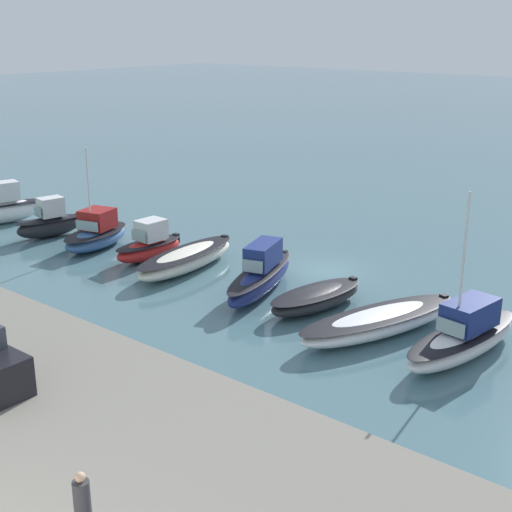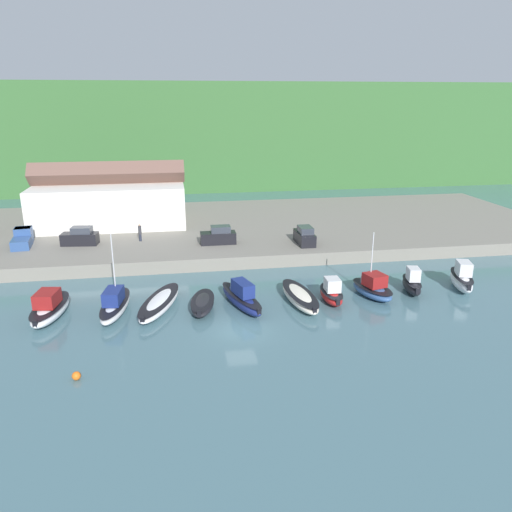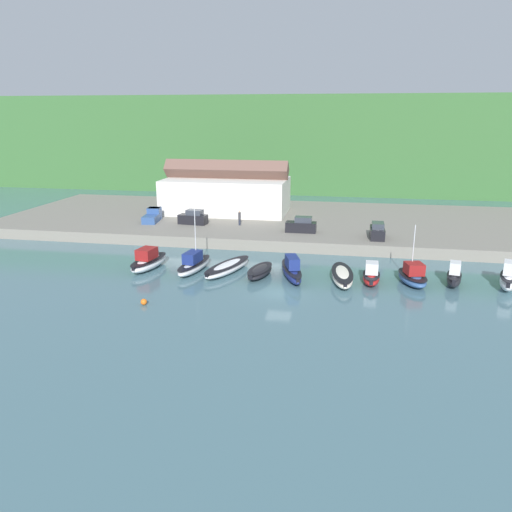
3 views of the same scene
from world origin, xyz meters
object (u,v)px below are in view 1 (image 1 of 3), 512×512
at_px(moored_boat_1, 464,336).
at_px(moored_boat_7, 96,234).
at_px(moored_boat_2, 379,322).
at_px(moored_boat_4, 261,275).
at_px(moored_boat_5, 187,259).
at_px(moored_boat_8, 50,223).
at_px(person_on_quay, 83,511).
at_px(moored_boat_3, 316,298).
at_px(moored_boat_6, 149,245).
at_px(moored_boat_9, 2,208).

xyz_separation_m(moored_boat_1, moored_boat_7, (23.89, -0.04, 0.00)).
bearing_deg(moored_boat_2, moored_boat_4, 12.77).
distance_m(moored_boat_1, moored_boat_2, 3.85).
relative_size(moored_boat_5, moored_boat_7, 1.28).
bearing_deg(moored_boat_7, moored_boat_8, -8.98).
xyz_separation_m(moored_boat_4, person_on_quay, (-9.87, 18.76, 1.64)).
xyz_separation_m(moored_boat_5, moored_boat_7, (7.27, 0.51, 0.22)).
xyz_separation_m(moored_boat_3, moored_boat_6, (11.98, -0.18, 0.29)).
distance_m(moored_boat_2, moored_boat_9, 29.60).
distance_m(moored_boat_4, moored_boat_9, 22.27).
relative_size(moored_boat_2, person_on_quay, 4.17).
distance_m(moored_boat_7, moored_boat_9, 9.55).
distance_m(moored_boat_3, moored_boat_5, 8.96).
xyz_separation_m(moored_boat_1, moored_boat_5, (16.62, -0.55, -0.21)).
xyz_separation_m(moored_boat_4, moored_boat_5, (5.44, -0.10, -0.29)).
xyz_separation_m(moored_boat_1, moored_boat_3, (7.66, -0.35, -0.30)).
distance_m(moored_boat_2, moored_boat_6, 15.84).
bearing_deg(moored_boat_6, moored_boat_2, 179.01).
height_order(moored_boat_4, moored_boat_7, moored_boat_7).
distance_m(moored_boat_4, moored_boat_8, 16.94).
bearing_deg(moored_boat_4, moored_boat_9, -14.78).
bearing_deg(moored_boat_2, moored_boat_6, 15.62).
distance_m(moored_boat_4, moored_boat_6, 8.46).
distance_m(moored_boat_2, moored_boat_3, 3.89).
bearing_deg(person_on_quay, moored_boat_9, -29.02).
height_order(moored_boat_4, moored_boat_6, moored_boat_4).
distance_m(moored_boat_2, moored_boat_4, 7.40).
distance_m(moored_boat_6, moored_boat_8, 8.50).
bearing_deg(moored_boat_8, moored_boat_1, -167.72).
height_order(moored_boat_2, moored_boat_6, moored_boat_6).
xyz_separation_m(moored_boat_1, person_on_quay, (1.31, 18.31, 1.71)).
xyz_separation_m(moored_boat_7, person_on_quay, (-22.58, 18.34, 1.71)).
bearing_deg(moored_boat_4, moored_boat_2, 156.94).
distance_m(moored_boat_3, person_on_quay, 19.81).
xyz_separation_m(moored_boat_4, moored_boat_6, (8.46, -0.08, -0.09)).
xyz_separation_m(moored_boat_8, person_on_quay, (-26.78, 17.93, 1.63)).
height_order(moored_boat_9, person_on_quay, person_on_quay).
height_order(moored_boat_3, person_on_quay, person_on_quay).
bearing_deg(moored_boat_2, moored_boat_1, -156.82).
height_order(moored_boat_1, person_on_quay, moored_boat_1).
bearing_deg(moored_boat_9, moored_boat_5, -159.88).
bearing_deg(moored_boat_5, moored_boat_1, 172.43).
distance_m(moored_boat_5, moored_boat_6, 3.03).
bearing_deg(moored_boat_5, moored_boat_9, -2.16).
bearing_deg(moored_boat_1, moored_boat_9, 9.24).
xyz_separation_m(moored_boat_6, moored_boat_7, (4.25, 0.49, 0.01)).
height_order(moored_boat_1, moored_boat_6, moored_boat_1).
bearing_deg(person_on_quay, moored_boat_1, -94.10).
relative_size(moored_boat_3, moored_boat_8, 1.29).
height_order(moored_boat_2, moored_boat_5, moored_boat_5).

